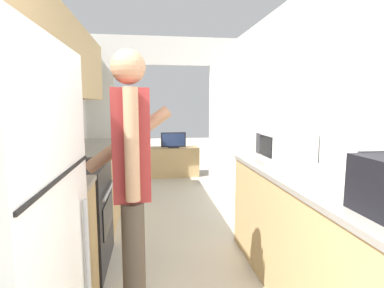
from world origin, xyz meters
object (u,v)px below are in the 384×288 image
object	(u,v)px
person	(131,187)
microwave	(285,145)
television	(173,140)
tv_cabinet	(173,162)
range_oven	(70,216)

from	to	relation	value
person	microwave	bearing A→B (deg)	-64.68
television	tv_cabinet	bearing A→B (deg)	90.00
person	microwave	xyz separation A→B (m)	(1.35, 0.85, 0.11)
tv_cabinet	television	xyz separation A→B (m)	(0.00, -0.04, 0.43)
range_oven	person	world-z (taller)	person
tv_cabinet	television	world-z (taller)	television
microwave	television	distance (m)	3.32
range_oven	microwave	world-z (taller)	microwave
television	person	bearing A→B (deg)	-97.96
person	television	size ratio (longest dim) A/B	3.56
person	range_oven	bearing A→B (deg)	27.94
range_oven	microwave	xyz separation A→B (m)	(1.93, 0.01, 0.58)
range_oven	person	distance (m)	1.12
range_oven	tv_cabinet	distance (m)	3.46
microwave	television	size ratio (longest dim) A/B	0.93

